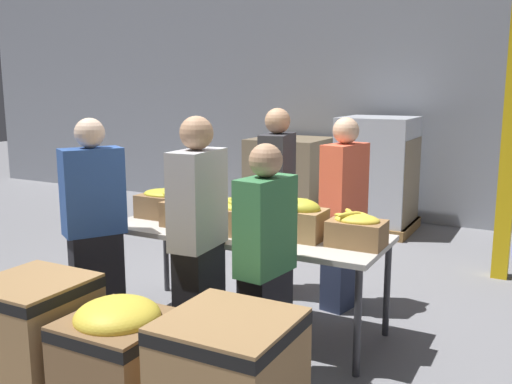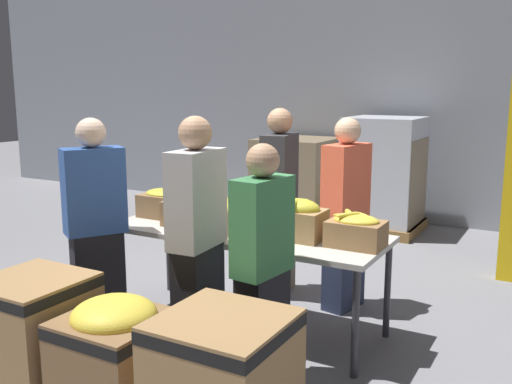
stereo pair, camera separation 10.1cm
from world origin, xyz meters
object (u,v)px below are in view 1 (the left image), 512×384
Objects in this scene: volunteer_0 at (265,268)px; pallet_stack_0 at (290,180)px; banana_box_3 at (299,219)px; banana_box_4 at (357,229)px; sorting_table at (245,237)px; volunteer_2 at (343,215)px; donation_bin_2 at (230,376)px; banana_box_2 at (240,217)px; donation_bin_0 at (36,326)px; banana_box_1 at (189,210)px; donation_bin_1 at (119,350)px; volunteer_3 at (95,229)px; volunteer_4 at (277,203)px; pallet_stack_1 at (377,175)px; volunteer_1 at (199,241)px; pallet_stack_2 at (379,185)px; banana_box_0 at (163,203)px.

volunteer_0 reaches higher than pallet_stack_0.
banana_box_3 is 0.99× the size of banana_box_4.
sorting_table is 0.93m from volunteer_2.
donation_bin_2 is at bearing -162.08° from volunteer_0.
banana_box_2 is 0.57× the size of donation_bin_0.
donation_bin_1 is (0.37, -1.28, -0.57)m from banana_box_1.
volunteer_3 reaches higher than pallet_stack_0.
volunteer_4 is at bearing 68.64° from banana_box_1.
volunteer_4 is 2.75m from pallet_stack_1.
donation_bin_0 is (-1.71, -1.35, -0.54)m from banana_box_4.
banana_box_1 is 1.44m from donation_bin_0.
volunteer_0 is 1.46m from volunteer_2.
volunteer_3 is at bearing -146.91° from sorting_table.
banana_box_2 is at bearing -83.48° from sorting_table.
sorting_table is at bearing 96.52° from banana_box_2.
volunteer_4 is (-0.65, 1.51, 0.07)m from volunteer_0.
volunteer_1 is 1.00× the size of volunteer_4.
pallet_stack_2 is (1.31, -0.03, 0.03)m from pallet_stack_0.
banana_box_0 is at bearing -104.04° from pallet_stack_1.
banana_box_2 is 1.11m from volunteer_3.
volunteer_2 reaches higher than banana_box_1.
volunteer_3 is (-0.96, -0.63, 0.09)m from sorting_table.
sorting_table is 1.32× the size of volunteer_3.
banana_box_0 is 0.23× the size of volunteer_1.
volunteer_2 is (1.00, 0.84, -0.10)m from banana_box_1.
pallet_stack_0 is 0.78× the size of pallet_stack_1.
donation_bin_2 is (0.13, -2.12, -0.44)m from volunteer_2.
volunteer_3 is at bearing -157.13° from banana_box_3.
volunteer_4 is 2.36m from donation_bin_2.
banana_box_1 reaches higher than donation_bin_0.
donation_bin_1 is (-0.07, -0.76, -0.49)m from volunteer_1.
pallet_stack_0 is (-1.73, 3.63, -0.37)m from banana_box_3.
banana_box_2 is at bearing -30.04° from volunteer_3.
donation_bin_0 is (0.16, -0.74, -0.46)m from volunteer_3.
banana_box_2 reaches higher than banana_box_4.
donation_bin_2 is at bearing -99.98° from banana_box_4.
pallet_stack_2 reaches higher than banana_box_3.
donation_bin_1 is at bearing -94.86° from banana_box_2.
sorting_table is 5.68× the size of banana_box_0.
pallet_stack_2 is (0.51, 3.66, -0.31)m from banana_box_1.
banana_box_0 is 0.23× the size of volunteer_3.
volunteer_4 is 2.23m from donation_bin_1.
volunteer_4 is at bearing 90.43° from donation_bin_1.
sorting_table is 3.25× the size of donation_bin_0.
donation_bin_1 is at bearing -62.68° from banana_box_0.
donation_bin_0 is at bearing -133.39° from banana_box_3.
volunteer_1 is 0.91m from donation_bin_1.
volunteer_4 reaches higher than pallet_stack_1.
banana_box_3 is 1.93m from donation_bin_0.
donation_bin_1 is (0.86, -0.74, -0.48)m from volunteer_3.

